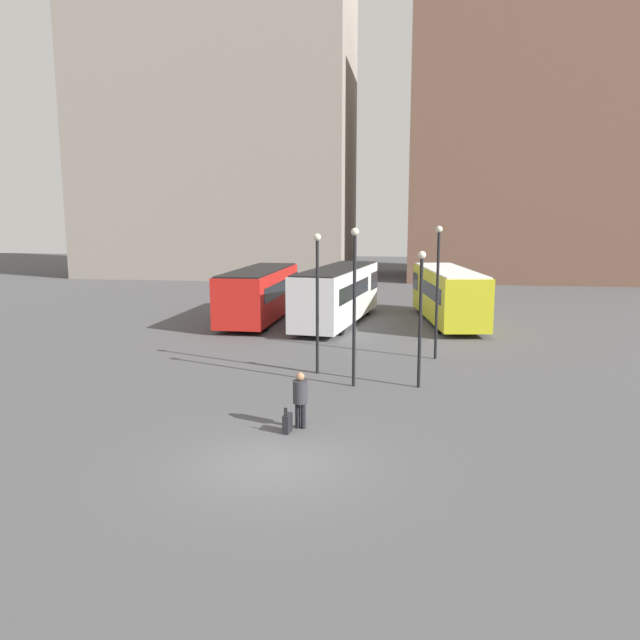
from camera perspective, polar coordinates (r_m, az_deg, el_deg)
The scene contains 12 objects.
ground_plane at distance 15.88m, azimuth -4.29°, elevation -12.96°, with size 160.00×160.00×0.00m, color #4C4C4F.
building_block_left at distance 68.31m, azimuth -9.29°, elevation 22.50°, with size 26.63×14.86×43.10m.
building_block_right at distance 65.02m, azimuth 19.49°, elevation 14.41°, with size 24.63×14.11×24.41m.
bus_0 at distance 36.48m, azimuth -5.54°, elevation 2.51°, with size 2.73×9.95×3.02m.
bus_1 at distance 35.45m, azimuth 1.66°, elevation 2.49°, with size 3.93×11.18×3.18m.
bus_2 at distance 36.25m, azimuth 11.60°, elevation 2.37°, with size 3.92×10.31×3.09m.
traveler at distance 18.00m, azimuth -1.81°, elevation -6.88°, with size 0.47×0.47×1.66m.
suitcase at distance 17.87m, azimuth -3.00°, elevation -9.41°, with size 0.22×0.45×0.77m.
lamp_post_0 at distance 22.12m, azimuth 9.18°, elevation 1.20°, with size 0.28×0.28×4.86m.
lamp_post_1 at distance 21.96m, azimuth 3.16°, elevation 2.35°, with size 0.28×0.28×5.65m.
lamp_post_2 at distance 23.78m, azimuth -0.25°, elevation 2.60°, with size 0.28×0.28×5.40m.
lamp_post_3 at distance 26.73m, azimuth 10.70°, elevation 3.47°, with size 0.28×0.28×5.65m.
Camera 1 is at (3.24, -14.31, 6.07)m, focal length 35.00 mm.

